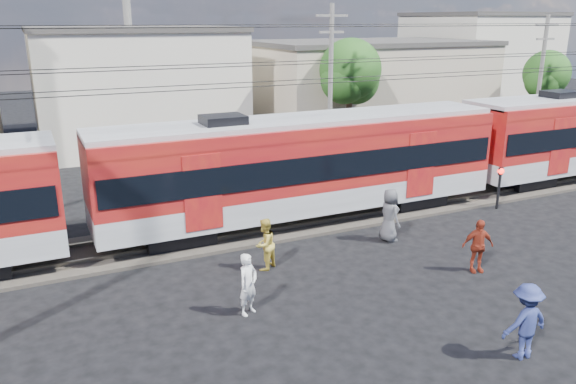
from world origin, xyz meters
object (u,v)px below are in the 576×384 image
commuter_train (309,162)px  pedestrian_c (526,321)px  crossing_signal (500,180)px  pedestrian_a (248,284)px

commuter_train → pedestrian_c: size_ratio=26.65×
pedestrian_c → crossing_signal: 11.44m
pedestrian_a → crossing_signal: (12.78, 3.82, 0.39)m
commuter_train → crossing_signal: (7.95, -2.08, -1.14)m
commuter_train → crossing_signal: bearing=-14.7°
commuter_train → pedestrian_a: bearing=-129.3°
commuter_train → pedestrian_a: (-4.83, -5.91, -1.53)m
commuter_train → pedestrian_c: (0.31, -10.60, -1.46)m
commuter_train → crossing_signal: 8.30m
pedestrian_a → pedestrian_c: size_ratio=0.93×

